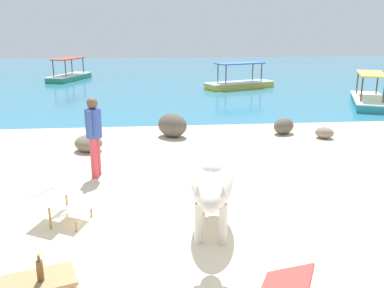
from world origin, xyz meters
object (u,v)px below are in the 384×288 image
(cow, at_px, (212,181))
(low_bench_table, at_px, (37,287))
(deck_chair_near, at_px, (61,199))
(boat_teal, at_px, (368,99))
(boat_yellow, at_px, (240,83))
(bottle, at_px, (40,270))
(person_standing, at_px, (94,131))
(boat_green, at_px, (69,75))

(cow, distance_m, low_bench_table, 2.75)
(cow, relative_size, deck_chair_near, 2.37)
(low_bench_table, bearing_deg, boat_teal, 31.22)
(boat_yellow, bearing_deg, bottle, 49.83)
(low_bench_table, distance_m, person_standing, 4.40)
(cow, xyz_separation_m, boat_yellow, (3.69, 15.48, -0.52))
(bottle, xyz_separation_m, boat_yellow, (5.68, 17.29, -0.35))
(bottle, height_order, boat_teal, boat_teal)
(cow, xyz_separation_m, boat_teal, (7.74, 9.96, -0.52))
(cow, distance_m, person_standing, 3.26)
(bottle, height_order, boat_green, boat_green)
(deck_chair_near, bearing_deg, boat_green, 117.33)
(bottle, xyz_separation_m, boat_green, (-3.73, 21.74, -0.35))
(deck_chair_near, height_order, person_standing, person_standing)
(bottle, relative_size, boat_green, 0.08)
(low_bench_table, bearing_deg, deck_chair_near, 76.76)
(low_bench_table, height_order, person_standing, person_standing)
(cow, distance_m, boat_teal, 12.62)
(boat_teal, bearing_deg, deck_chair_near, -24.03)
(boat_teal, bearing_deg, bottle, -16.95)
(low_bench_table, xyz_separation_m, boat_green, (-3.68, 21.72, -0.14))
(deck_chair_near, xyz_separation_m, person_standing, (0.27, 2.07, 0.56))
(low_bench_table, distance_m, boat_yellow, 18.20)
(bottle, bearing_deg, deck_chair_near, 97.05)
(deck_chair_near, xyz_separation_m, boat_green, (-3.44, 19.42, -0.13))
(deck_chair_near, relative_size, boat_yellow, 0.23)
(boat_green, bearing_deg, cow, 34.21)
(boat_green, bearing_deg, low_bench_table, 27.81)
(low_bench_table, relative_size, boat_teal, 0.22)
(deck_chair_near, bearing_deg, low_bench_table, -66.94)
(low_bench_table, xyz_separation_m, deck_chair_near, (-0.23, 2.30, -0.01))
(cow, bearing_deg, boat_green, -154.38)
(deck_chair_near, distance_m, boat_yellow, 16.12)
(bottle, height_order, person_standing, person_standing)
(low_bench_table, relative_size, bottle, 2.91)
(cow, xyz_separation_m, bottle, (-1.99, -1.82, -0.18))
(person_standing, xyz_separation_m, boat_teal, (9.74, 7.39, -0.70))
(person_standing, distance_m, boat_green, 17.76)
(boat_teal, xyz_separation_m, boat_yellow, (-4.04, 5.52, 0.00))
(bottle, xyz_separation_m, person_standing, (-0.02, 4.39, 0.35))
(cow, distance_m, deck_chair_near, 2.36)
(bottle, bearing_deg, person_standing, 90.20)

